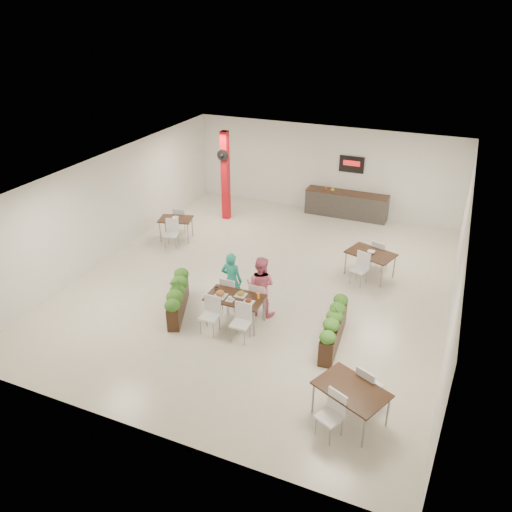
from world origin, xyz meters
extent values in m
plane|color=beige|center=(0.00, 0.00, 0.00)|extent=(12.00, 12.00, 0.00)
cube|color=white|center=(0.00, 6.00, 1.60)|extent=(10.00, 0.10, 3.20)
cube|color=white|center=(0.00, -6.00, 1.60)|extent=(10.00, 0.10, 3.20)
cube|color=white|center=(-5.00, 0.00, 1.60)|extent=(0.10, 12.00, 3.20)
cube|color=white|center=(5.00, 0.00, 1.60)|extent=(0.10, 12.00, 3.20)
cube|color=white|center=(0.00, 0.00, 3.20)|extent=(10.00, 12.00, 0.04)
cube|color=red|center=(-3.00, 3.80, 1.60)|extent=(0.25, 0.25, 3.20)
cylinder|color=black|center=(-3.00, 3.62, 2.40)|extent=(0.40, 0.06, 0.40)
sphere|color=black|center=(-3.00, 3.58, 2.40)|extent=(0.12, 0.12, 0.12)
cube|color=#302C2A|center=(1.00, 5.65, 0.45)|extent=(3.00, 0.60, 0.90)
cube|color=black|center=(1.00, 5.65, 0.92)|extent=(3.00, 0.62, 0.04)
cube|color=black|center=(1.00, 5.96, 1.90)|extent=(0.90, 0.04, 0.60)
cube|color=red|center=(1.00, 5.93, 1.95)|extent=(0.60, 0.02, 0.18)
imported|color=#A6471B|center=(0.20, 5.65, 1.04)|extent=(0.09, 0.09, 0.19)
imported|color=yellow|center=(0.45, 5.65, 1.02)|extent=(0.13, 0.13, 0.17)
cube|color=black|center=(0.13, -2.15, 0.73)|extent=(1.41, 0.82, 0.04)
cylinder|color=gray|center=(-0.50, -2.50, 0.35)|extent=(0.04, 0.04, 0.71)
cylinder|color=gray|center=(0.78, -2.48, 0.35)|extent=(0.04, 0.04, 0.71)
cylinder|color=gray|center=(-0.51, -1.82, 0.35)|extent=(0.04, 0.04, 0.71)
cylinder|color=gray|center=(0.77, -1.80, 0.35)|extent=(0.04, 0.04, 0.71)
cube|color=white|center=(-0.28, -1.56, 0.45)|extent=(0.43, 0.43, 0.05)
cube|color=white|center=(-0.27, -1.75, 0.70)|extent=(0.42, 0.05, 0.45)
cylinder|color=gray|center=(-0.11, -1.38, 0.21)|extent=(0.02, 0.02, 0.43)
cylinder|color=gray|center=(-0.45, -1.39, 0.21)|extent=(0.02, 0.02, 0.43)
cylinder|color=gray|center=(-0.10, -1.72, 0.21)|extent=(0.02, 0.02, 0.43)
cylinder|color=gray|center=(-0.44, -1.73, 0.21)|extent=(0.02, 0.02, 0.43)
cube|color=white|center=(0.52, -1.55, 0.45)|extent=(0.43, 0.43, 0.05)
cube|color=white|center=(0.53, -1.74, 0.70)|extent=(0.42, 0.05, 0.45)
cylinder|color=gray|center=(0.69, -1.37, 0.21)|extent=(0.02, 0.02, 0.43)
cylinder|color=gray|center=(0.35, -1.38, 0.21)|extent=(0.02, 0.02, 0.43)
cylinder|color=gray|center=(0.70, -1.71, 0.21)|extent=(0.02, 0.02, 0.43)
cylinder|color=gray|center=(0.36, -1.72, 0.21)|extent=(0.02, 0.02, 0.43)
cube|color=white|center=(-0.26, -2.76, 0.45)|extent=(0.43, 0.43, 0.05)
cube|color=white|center=(-0.26, -2.57, 0.70)|extent=(0.42, 0.05, 0.45)
cylinder|color=gray|center=(-0.43, -2.93, 0.21)|extent=(0.02, 0.02, 0.43)
cylinder|color=gray|center=(-0.09, -2.92, 0.21)|extent=(0.02, 0.02, 0.43)
cylinder|color=gray|center=(-0.43, -2.59, 0.21)|extent=(0.02, 0.02, 0.43)
cylinder|color=gray|center=(-0.09, -2.58, 0.21)|extent=(0.02, 0.02, 0.43)
cube|color=white|center=(0.54, -2.75, 0.45)|extent=(0.43, 0.43, 0.05)
cube|color=white|center=(0.54, -2.56, 0.70)|extent=(0.42, 0.05, 0.45)
cylinder|color=gray|center=(0.37, -2.92, 0.21)|extent=(0.02, 0.02, 0.43)
cylinder|color=gray|center=(0.71, -2.91, 0.21)|extent=(0.02, 0.02, 0.43)
cylinder|color=gray|center=(0.37, -2.58, 0.21)|extent=(0.02, 0.02, 0.43)
cylinder|color=gray|center=(0.71, -2.57, 0.21)|extent=(0.02, 0.02, 0.43)
cube|color=white|center=(-0.22, -2.26, 0.76)|extent=(0.30, 0.30, 0.01)
ellipsoid|color=#A35B28|center=(-0.22, -2.26, 0.83)|extent=(0.22, 0.22, 0.13)
cube|color=white|center=(0.23, -2.03, 0.76)|extent=(0.26, 0.26, 0.01)
ellipsoid|color=orange|center=(0.23, -2.03, 0.82)|extent=(0.18, 0.18, 0.11)
cube|color=white|center=(0.54, -2.27, 0.76)|extent=(0.26, 0.26, 0.01)
ellipsoid|color=#4D180F|center=(0.54, -2.27, 0.81)|extent=(0.16, 0.16, 0.10)
cube|color=white|center=(0.09, -2.33, 0.76)|extent=(0.18, 0.18, 0.01)
ellipsoid|color=white|center=(0.09, -2.33, 0.80)|extent=(0.12, 0.12, 0.07)
cylinder|color=orange|center=(0.68, -1.99, 0.82)|extent=(0.07, 0.07, 0.15)
imported|color=brown|center=(-0.42, -2.06, 0.80)|extent=(0.12, 0.12, 0.10)
imported|color=teal|center=(-0.27, -1.50, 0.78)|extent=(0.57, 0.38, 1.55)
imported|color=pink|center=(0.53, -1.50, 0.80)|extent=(0.78, 0.61, 1.60)
cube|color=black|center=(-1.41, -2.30, 0.29)|extent=(0.93, 1.74, 0.59)
ellipsoid|color=#29611B|center=(-1.14, -2.97, 0.71)|extent=(0.40, 0.40, 0.32)
ellipsoid|color=#29611B|center=(-1.27, -2.63, 0.71)|extent=(0.40, 0.40, 0.32)
ellipsoid|color=#29611B|center=(-1.41, -2.30, 0.71)|extent=(0.40, 0.40, 0.32)
ellipsoid|color=#29611B|center=(-1.55, -1.96, 0.71)|extent=(0.40, 0.40, 0.32)
ellipsoid|color=#29611B|center=(-1.68, -1.62, 0.71)|extent=(0.40, 0.40, 0.32)
imported|color=#29611B|center=(-1.41, -2.30, 0.78)|extent=(0.34, 0.30, 0.38)
cube|color=black|center=(2.58, -2.02, 0.32)|extent=(0.45, 1.91, 0.63)
ellipsoid|color=#29611B|center=(2.64, -2.82, 0.75)|extent=(0.40, 0.40, 0.32)
ellipsoid|color=#29611B|center=(2.61, -2.42, 0.75)|extent=(0.40, 0.40, 0.32)
ellipsoid|color=#29611B|center=(2.58, -2.02, 0.75)|extent=(0.40, 0.40, 0.32)
ellipsoid|color=#29611B|center=(2.55, -1.63, 0.75)|extent=(0.40, 0.40, 0.32)
ellipsoid|color=#29611B|center=(2.52, -1.23, 0.75)|extent=(0.40, 0.40, 0.32)
imported|color=#29611B|center=(2.58, -2.02, 0.84)|extent=(0.23, 0.23, 0.41)
cube|color=black|center=(-3.73, 1.50, 0.73)|extent=(1.21, 0.97, 0.04)
cylinder|color=gray|center=(-4.10, 1.09, 0.35)|extent=(0.04, 0.04, 0.71)
cylinder|color=gray|center=(-3.20, 1.34, 0.35)|extent=(0.04, 0.04, 0.71)
cylinder|color=gray|center=(-4.26, 1.65, 0.35)|extent=(0.04, 0.04, 0.71)
cylinder|color=gray|center=(-3.36, 1.91, 0.35)|extent=(0.04, 0.04, 0.71)
cube|color=white|center=(-3.90, 2.08, 0.45)|extent=(0.52, 0.52, 0.05)
cube|color=white|center=(-3.84, 1.89, 0.70)|extent=(0.42, 0.15, 0.45)
cylinder|color=gray|center=(-3.78, 2.29, 0.21)|extent=(0.02, 0.02, 0.43)
cylinder|color=gray|center=(-4.11, 2.19, 0.21)|extent=(0.02, 0.02, 0.43)
cylinder|color=gray|center=(-3.69, 1.96, 0.21)|extent=(0.02, 0.02, 0.43)
cylinder|color=gray|center=(-4.01, 1.87, 0.21)|extent=(0.02, 0.02, 0.43)
cube|color=white|center=(-3.57, 0.92, 0.45)|extent=(0.52, 0.52, 0.05)
cube|color=white|center=(-3.62, 1.10, 0.70)|extent=(0.42, 0.15, 0.45)
cylinder|color=gray|center=(-3.69, 0.71, 0.21)|extent=(0.02, 0.02, 0.43)
cylinder|color=gray|center=(-3.36, 0.80, 0.21)|extent=(0.02, 0.02, 0.43)
cylinder|color=gray|center=(-3.78, 1.04, 0.21)|extent=(0.02, 0.02, 0.43)
cylinder|color=gray|center=(-3.45, 1.13, 0.21)|extent=(0.02, 0.02, 0.43)
imported|color=white|center=(-3.73, 1.50, 0.78)|extent=(0.22, 0.22, 0.05)
cube|color=black|center=(2.71, 1.51, 0.73)|extent=(1.49, 1.22, 0.04)
cylinder|color=gray|center=(2.04, 1.34, 0.35)|extent=(0.04, 0.04, 0.71)
cylinder|color=gray|center=(3.15, 0.97, 0.35)|extent=(0.04, 0.04, 0.71)
cylinder|color=gray|center=(2.26, 2.04, 0.35)|extent=(0.04, 0.04, 0.71)
cylinder|color=gray|center=(3.38, 1.68, 0.35)|extent=(0.04, 0.04, 0.71)
cube|color=white|center=(2.89, 2.08, 0.45)|extent=(0.53, 0.53, 0.05)
cube|color=white|center=(2.83, 1.90, 0.70)|extent=(0.41, 0.17, 0.45)
cylinder|color=gray|center=(3.11, 2.19, 0.21)|extent=(0.02, 0.02, 0.43)
cylinder|color=gray|center=(2.78, 2.29, 0.21)|extent=(0.02, 0.02, 0.43)
cylinder|color=gray|center=(3.00, 1.86, 0.21)|extent=(0.02, 0.02, 0.43)
cylinder|color=gray|center=(2.68, 1.97, 0.21)|extent=(0.02, 0.02, 0.43)
cube|color=white|center=(2.52, 0.94, 0.45)|extent=(0.53, 0.53, 0.05)
cube|color=white|center=(2.58, 1.12, 0.70)|extent=(0.41, 0.17, 0.45)
cylinder|color=gray|center=(2.31, 0.83, 0.21)|extent=(0.02, 0.02, 0.43)
cylinder|color=gray|center=(2.63, 0.72, 0.21)|extent=(0.02, 0.02, 0.43)
cylinder|color=gray|center=(2.41, 1.15, 0.21)|extent=(0.02, 0.02, 0.43)
cylinder|color=gray|center=(2.73, 1.05, 0.21)|extent=(0.02, 0.02, 0.43)
imported|color=white|center=(2.71, 1.51, 0.78)|extent=(0.22, 0.22, 0.05)
cube|color=black|center=(3.49, -4.22, 0.73)|extent=(1.55, 1.33, 0.04)
cylinder|color=gray|center=(2.79, -4.31, 0.35)|extent=(0.04, 0.04, 0.71)
cylinder|color=gray|center=(3.87, -4.80, 0.35)|extent=(0.04, 0.04, 0.71)
cylinder|color=gray|center=(3.10, -3.63, 0.35)|extent=(0.04, 0.04, 0.71)
cylinder|color=gray|center=(4.18, -4.12, 0.35)|extent=(0.04, 0.04, 0.71)
cube|color=white|center=(3.73, -3.67, 0.45)|extent=(0.56, 0.56, 0.05)
cube|color=white|center=(3.66, -3.84, 0.70)|extent=(0.40, 0.21, 0.45)
cylinder|color=gray|center=(3.96, -3.59, 0.21)|extent=(0.02, 0.02, 0.43)
cylinder|color=gray|center=(3.65, -3.45, 0.21)|extent=(0.02, 0.02, 0.43)
cylinder|color=gray|center=(3.82, -3.90, 0.21)|extent=(0.02, 0.02, 0.43)
cylinder|color=gray|center=(3.51, -3.76, 0.21)|extent=(0.02, 0.02, 0.43)
cube|color=white|center=(3.24, -4.76, 0.45)|extent=(0.56, 0.56, 0.05)
cube|color=white|center=(3.32, -4.59, 0.70)|extent=(0.40, 0.21, 0.45)
cylinder|color=gray|center=(3.01, -4.85, 0.21)|extent=(0.02, 0.02, 0.43)
cylinder|color=gray|center=(3.32, -4.99, 0.21)|extent=(0.02, 0.02, 0.43)
cylinder|color=gray|center=(3.15, -4.54, 0.21)|extent=(0.02, 0.02, 0.43)
cylinder|color=gray|center=(3.46, -4.68, 0.21)|extent=(0.02, 0.02, 0.43)
camera|label=1|loc=(4.61, -11.44, 7.18)|focal=35.00mm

